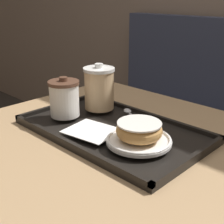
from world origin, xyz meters
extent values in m
cube|color=#33384C|center=(-0.17, 0.84, 0.23)|extent=(1.27, 0.44, 0.45)
cube|color=#33384C|center=(-0.17, 1.02, 0.73)|extent=(1.27, 0.08, 0.55)
cube|color=tan|center=(0.00, 0.00, 0.72)|extent=(0.90, 0.85, 0.03)
cube|color=black|center=(-0.03, 0.02, 0.74)|extent=(0.54, 0.32, 0.01)
cube|color=black|center=(-0.03, -0.13, 0.75)|extent=(0.54, 0.01, 0.01)
cube|color=black|center=(-0.03, 0.18, 0.75)|extent=(0.54, 0.01, 0.01)
cube|color=black|center=(-0.29, 0.02, 0.75)|extent=(0.01, 0.32, 0.01)
cube|color=black|center=(0.24, 0.02, 0.75)|extent=(0.01, 0.32, 0.01)
cube|color=white|center=(-0.04, -0.05, 0.76)|extent=(0.15, 0.14, 0.00)
cylinder|color=white|center=(-0.18, -0.02, 0.81)|extent=(0.09, 0.09, 0.10)
cylinder|color=brown|center=(-0.18, -0.02, 0.87)|extent=(0.10, 0.10, 0.01)
cylinder|color=brown|center=(-0.18, -0.02, 0.88)|extent=(0.03, 0.03, 0.01)
cylinder|color=#E0B784|center=(-0.15, 0.10, 0.82)|extent=(0.10, 0.10, 0.13)
cylinder|color=white|center=(-0.15, 0.10, 0.89)|extent=(0.10, 0.10, 0.01)
cylinder|color=white|center=(-0.15, 0.10, 0.90)|extent=(0.03, 0.03, 0.01)
cylinder|color=white|center=(0.10, -0.01, 0.76)|extent=(0.17, 0.17, 0.01)
torus|color=white|center=(0.10, -0.01, 0.77)|extent=(0.17, 0.17, 0.01)
torus|color=tan|center=(0.10, -0.01, 0.79)|extent=(0.12, 0.12, 0.04)
cylinder|color=white|center=(0.10, -0.01, 0.81)|extent=(0.11, 0.11, 0.00)
ellipsoid|color=silver|center=(-0.06, 0.13, 0.77)|extent=(0.04, 0.03, 0.01)
cube|color=silver|center=(0.00, 0.10, 0.76)|extent=(0.09, 0.05, 0.00)
camera|label=1|loc=(0.56, -0.57, 1.12)|focal=50.00mm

